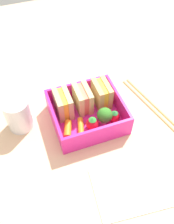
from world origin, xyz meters
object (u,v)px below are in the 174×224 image
(sandwich_left, at_px, (63,104))
(carrot_stick_far_left, at_px, (81,128))
(drinking_glass, at_px, (18,114))
(sandwich_center_left, at_px, (83,99))
(chopstick_pair, at_px, (150,103))
(carrot_stick_left, at_px, (68,129))
(sandwich_center, at_px, (102,94))
(broccoli_floret, at_px, (105,115))
(strawberry_left, at_px, (114,116))
(folded_napkin, at_px, (131,187))
(strawberry_far_left, at_px, (92,124))

(sandwich_left, bearing_deg, carrot_stick_far_left, -71.23)
(drinking_glass, bearing_deg, sandwich_center_left, -2.46)
(sandwich_left, bearing_deg, sandwich_center_left, 0.00)
(sandwich_left, relative_size, chopstick_pair, 0.31)
(carrot_stick_left, bearing_deg, carrot_stick_far_left, -13.70)
(sandwich_center_left, distance_m, carrot_stick_left, 0.08)
(chopstick_pair, bearing_deg, sandwich_center, 162.80)
(sandwich_center_left, distance_m, broccoli_floret, 0.07)
(carrot_stick_left, distance_m, drinking_glass, 0.11)
(carrot_stick_left, height_order, drinking_glass, drinking_glass)
(sandwich_center, bearing_deg, strawberry_left, -83.10)
(carrot_stick_far_left, height_order, folded_napkin, carrot_stick_far_left)
(sandwich_center, relative_size, folded_napkin, 0.41)
(sandwich_center, bearing_deg, sandwich_left, 180.00)
(drinking_glass, bearing_deg, chopstick_pair, -7.72)
(strawberry_far_left, bearing_deg, drinking_glass, 154.56)
(carrot_stick_left, height_order, carrot_stick_far_left, carrot_stick_left)
(broccoli_floret, bearing_deg, carrot_stick_left, 176.65)
(chopstick_pair, bearing_deg, carrot_stick_far_left, -172.26)
(sandwich_center_left, relative_size, broccoli_floret, 1.33)
(sandwich_center, bearing_deg, sandwich_center_left, 180.00)
(strawberry_left, bearing_deg, broccoli_floret, 177.47)
(sandwich_left, relative_size, drinking_glass, 0.74)
(sandwich_center, distance_m, carrot_stick_far_left, 0.10)
(carrot_stick_left, relative_size, strawberry_far_left, 1.18)
(broccoli_floret, bearing_deg, chopstick_pair, 10.20)
(carrot_stick_far_left, distance_m, strawberry_left, 0.08)
(drinking_glass, bearing_deg, folded_napkin, -52.20)
(sandwich_left, distance_m, carrot_stick_far_left, 0.07)
(strawberry_left, bearing_deg, chopstick_pair, 12.91)
(broccoli_floret, bearing_deg, carrot_stick_far_left, -178.08)
(carrot_stick_far_left, height_order, broccoli_floret, broccoli_floret)
(sandwich_center, xyz_separation_m, broccoli_floret, (-0.02, -0.06, -0.00))
(sandwich_center, bearing_deg, drinking_glass, 178.13)
(sandwich_left, relative_size, carrot_stick_far_left, 1.11)
(chopstick_pair, bearing_deg, drinking_glass, 172.28)
(strawberry_left, bearing_deg, sandwich_center, 96.90)
(carrot_stick_left, bearing_deg, drinking_glass, 147.11)
(sandwich_center, relative_size, strawberry_far_left, 1.70)
(sandwich_left, relative_size, sandwich_center_left, 1.00)
(sandwich_left, height_order, strawberry_far_left, sandwich_left)
(sandwich_center_left, bearing_deg, carrot_stick_left, -134.91)
(sandwich_left, xyz_separation_m, sandwich_center, (0.09, 0.00, 0.00))
(sandwich_center_left, bearing_deg, broccoli_floret, -62.83)
(sandwich_center, xyz_separation_m, carrot_stick_far_left, (-0.07, -0.06, -0.02))
(sandwich_left, height_order, carrot_stick_left, sandwich_left)
(sandwich_center, bearing_deg, strawberry_far_left, -127.03)
(broccoli_floret, relative_size, strawberry_left, 1.44)
(folded_napkin, bearing_deg, carrot_stick_left, 115.84)
(chopstick_pair, relative_size, folded_napkin, 1.34)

